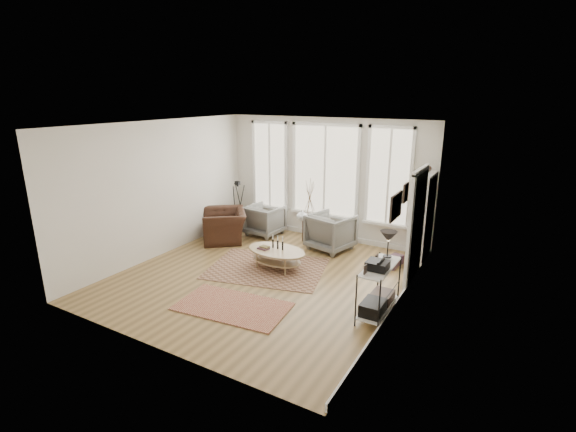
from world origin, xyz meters
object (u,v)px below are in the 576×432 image
Objects in this scene: bookcase at (422,219)px; accent_chair at (224,225)px; armchair_left at (265,220)px; armchair_right at (331,232)px; side_table at (310,212)px; coffee_table at (276,254)px; low_shelf at (379,285)px.

bookcase reaches higher than accent_chair.
bookcase is at bearing 61.82° from accent_chair.
bookcase is 3.83m from armchair_left.
armchair_right is 0.79m from side_table.
side_table reaches higher than armchair_right.
side_table is 1.31× the size of accent_chair.
armchair_left is at bearing 103.44° from accent_chair.
accent_chair is (-1.80, -0.98, -0.35)m from side_table.
bookcase reaches higher than coffee_table.
coffee_table is at bearing 162.32° from low_shelf.
bookcase is at bearing -173.57° from armchair_left.
bookcase is 2.01m from armchair_right.
side_table is at bearing 134.73° from low_shelf.
side_table is (-0.68, 0.26, 0.30)m from armchair_right.
bookcase is 2.48× the size of armchair_left.
accent_chair reaches higher than coffee_table.
accent_chair is at bearing 157.05° from coffee_table.
accent_chair is (-0.62, -0.84, -0.01)m from armchair_left.
side_table is at bearing 78.45° from accent_chair.
side_table reaches higher than armchair_left.
armchair_left is 1.24m from side_table.
armchair_left reaches higher than coffee_table.
armchair_right is 2.58m from accent_chair.
armchair_left is 0.91× the size of armchair_right.
armchair_left is at bearing 129.03° from coffee_table.
coffee_table is 1.59× the size of armchair_left.
accent_chair is (-1.97, 0.84, 0.06)m from coffee_table.
low_shelf is at bearing 142.89° from armchair_right.
bookcase is 2.56m from low_shelf.
armchair_right is at bearing 66.00° from accent_chair.
armchair_left is at bearing -173.10° from side_table.
bookcase reaches higher than armchair_left.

